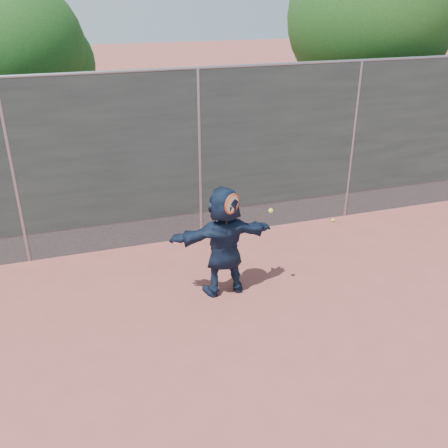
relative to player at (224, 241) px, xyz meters
name	(u,v)px	position (x,y,z in m)	size (l,w,h in m)	color
ground	(277,356)	(0.17, -1.62, -0.83)	(80.00, 80.00, 0.00)	#9E4C42
player	(224,241)	(0.00, 0.00, 0.00)	(1.55, 0.49, 1.67)	#16253E
ball_ground	(333,220)	(2.79, 1.67, -0.80)	(0.07, 0.07, 0.07)	#DAF937
fence	(200,154)	(0.17, 1.88, 0.75)	(20.00, 0.06, 3.03)	#38423D
swing_action	(236,206)	(0.11, -0.19, 0.62)	(0.76, 0.17, 0.51)	red
tree_right	(375,21)	(4.85, 4.13, 2.66)	(3.78, 3.60, 5.39)	#382314
tree_left	(17,56)	(-2.68, 4.93, 2.11)	(3.15, 3.00, 4.53)	#382314
weed_clump	(218,230)	(0.46, 1.76, -0.70)	(0.68, 0.07, 0.30)	#387226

